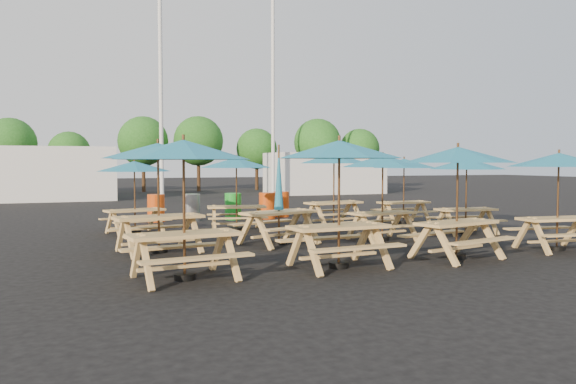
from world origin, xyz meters
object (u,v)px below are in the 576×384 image
object	(u,v)px
picnic_unit_11	(404,166)
picnic_unit_8	(334,162)
waste_bin_3	(267,206)
picnic_unit_7	(383,165)
waste_bin_1	(191,208)
picnic_unit_2	(134,170)
picnic_unit_4	(279,204)
picnic_unit_3	(339,155)
picnic_unit_5	(236,166)
picnic_unit_10	(467,168)
picnic_unit_6	(458,160)
waste_bin_4	(281,204)
waste_bin_2	(233,206)
picnic_unit_0	(184,156)
waste_bin_0	(156,208)
picnic_unit_9	(559,164)
picnic_unit_1	(158,156)

from	to	relation	value
picnic_unit_11	picnic_unit_8	bearing A→B (deg)	-178.26
waste_bin_3	picnic_unit_7	bearing A→B (deg)	-81.00
waste_bin_1	picnic_unit_2	bearing A→B (deg)	-126.97
picnic_unit_4	picnic_unit_3	bearing A→B (deg)	-109.36
picnic_unit_5	picnic_unit_10	bearing A→B (deg)	-16.43
picnic_unit_4	picnic_unit_5	world-z (taller)	picnic_unit_4
picnic_unit_6	waste_bin_4	world-z (taller)	picnic_unit_6
picnic_unit_7	picnic_unit_11	distance (m)	4.31
picnic_unit_10	picnic_unit_11	xyz separation A→B (m)	(-0.15, 2.95, 0.01)
waste_bin_2	picnic_unit_6	bearing A→B (deg)	-76.52
picnic_unit_4	waste_bin_4	bearing A→B (deg)	49.78
picnic_unit_0	waste_bin_0	size ratio (longest dim) A/B	2.89
picnic_unit_2	picnic_unit_9	xyz separation A→B (m)	(8.63, -6.38, 0.16)
picnic_unit_0	picnic_unit_6	distance (m)	5.59
picnic_unit_8	waste_bin_1	distance (m)	5.17
picnic_unit_1	picnic_unit_6	xyz separation A→B (m)	(5.61, -2.99, -0.09)
picnic_unit_1	picnic_unit_11	world-z (taller)	picnic_unit_1
picnic_unit_7	picnic_unit_0	bearing A→B (deg)	-158.76
picnic_unit_7	picnic_unit_11	xyz separation A→B (m)	(2.72, 3.34, -0.06)
waste_bin_3	waste_bin_2	bearing A→B (deg)	173.10
picnic_unit_0	picnic_unit_4	world-z (taller)	picnic_unit_4
picnic_unit_4	waste_bin_4	distance (m)	6.92
picnic_unit_10	waste_bin_3	bearing A→B (deg)	128.80
waste_bin_0	waste_bin_4	bearing A→B (deg)	2.27
picnic_unit_0	waste_bin_3	world-z (taller)	picnic_unit_0
picnic_unit_3	waste_bin_1	bearing A→B (deg)	91.19
picnic_unit_7	waste_bin_1	xyz separation A→B (m)	(-3.65, 6.40, -1.45)
picnic_unit_8	waste_bin_1	bearing A→B (deg)	130.24
waste_bin_3	waste_bin_0	bearing A→B (deg)	175.07
waste_bin_1	waste_bin_4	bearing A→B (deg)	6.50
picnic_unit_0	picnic_unit_9	xyz separation A→B (m)	(8.42, 0.25, -0.15)
picnic_unit_0	waste_bin_1	size ratio (longest dim) A/B	2.89
picnic_unit_11	waste_bin_0	distance (m)	8.31
picnic_unit_3	picnic_unit_10	xyz separation A→B (m)	(5.50, 3.34, -0.27)
waste_bin_1	picnic_unit_11	bearing A→B (deg)	-25.67
picnic_unit_6	picnic_unit_8	world-z (taller)	picnic_unit_6
picnic_unit_0	picnic_unit_4	xyz separation A→B (m)	(2.87, 3.33, -1.09)
picnic_unit_2	waste_bin_3	world-z (taller)	picnic_unit_2
picnic_unit_6	picnic_unit_0	bearing A→B (deg)	167.79
picnic_unit_8	picnic_unit_9	bearing A→B (deg)	-76.90
picnic_unit_6	waste_bin_0	world-z (taller)	picnic_unit_6
picnic_unit_3	waste_bin_1	xyz separation A→B (m)	(-1.01, 9.36, -1.65)
picnic_unit_3	picnic_unit_8	size ratio (longest dim) A/B	0.97
picnic_unit_2	waste_bin_2	size ratio (longest dim) A/B	2.70
picnic_unit_2	picnic_unit_9	distance (m)	10.74
picnic_unit_7	waste_bin_1	size ratio (longest dim) A/B	2.63
waste_bin_0	waste_bin_3	size ratio (longest dim) A/B	1.00
picnic_unit_0	picnic_unit_6	xyz separation A→B (m)	(5.59, 0.10, -0.06)
picnic_unit_10	waste_bin_4	size ratio (longest dim) A/B	2.47
picnic_unit_9	picnic_unit_6	bearing A→B (deg)	-171.38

